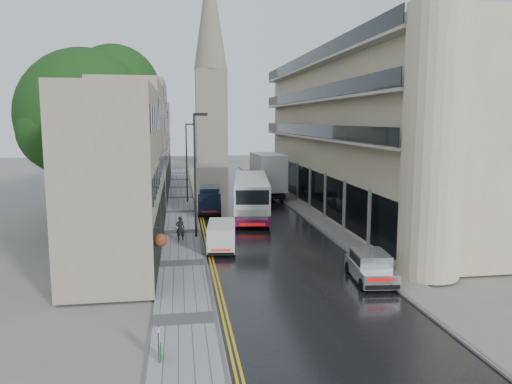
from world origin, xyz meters
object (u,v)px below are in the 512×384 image
object	(u,v)px
estate_sign	(159,345)
white_lorry	(259,178)
lamp_post_near	(195,176)
cream_bus	(236,203)
tree_far	(114,142)
silver_hatchback	(362,275)
lamp_post_far	(187,163)
white_van	(208,242)
navy_van	(199,202)
pedestrian	(180,228)
tree_near	(87,140)

from	to	relation	value
estate_sign	white_lorry	bearing A→B (deg)	74.57
lamp_post_near	cream_bus	bearing A→B (deg)	64.22
tree_far	white_lorry	distance (m)	14.89
silver_hatchback	lamp_post_far	world-z (taller)	lamp_post_far
white_lorry	silver_hatchback	world-z (taller)	white_lorry
lamp_post_far	white_lorry	bearing A→B (deg)	-7.65
white_van	tree_far	bearing A→B (deg)	117.58
silver_hatchback	navy_van	world-z (taller)	navy_van
navy_van	pedestrian	distance (m)	9.21
cream_bus	white_lorry	distance (m)	11.92
cream_bus	lamp_post_far	size ratio (longest dim) A/B	1.57
white_van	lamp_post_far	bearing A→B (deg)	99.02
navy_van	lamp_post_near	bearing A→B (deg)	-89.21
white_van	estate_sign	distance (m)	13.63
lamp_post_near	estate_sign	xyz separation A→B (m)	(-1.92, -18.25, -3.82)
white_van	pedestrian	xyz separation A→B (m)	(-1.69, 3.98, 0.02)
white_lorry	estate_sign	size ratio (longest dim) A/B	8.86
silver_hatchback	estate_sign	distance (m)	11.31
lamp_post_far	navy_van	bearing A→B (deg)	-94.18
pedestrian	estate_sign	size ratio (longest dim) A/B	1.61
tree_far	white_lorry	size ratio (longest dim) A/B	1.37
white_van	lamp_post_far	xyz separation A→B (m)	(-0.92, 20.22, 3.11)
pedestrian	lamp_post_far	size ratio (longest dim) A/B	0.21
estate_sign	white_van	bearing A→B (deg)	78.76
tree_near	white_lorry	bearing A→B (deg)	42.04
white_lorry	white_van	xyz separation A→B (m)	(-6.47, -20.70, -1.48)
tree_near	tree_far	xyz separation A→B (m)	(0.30, 13.00, -0.72)
white_lorry	pedestrian	distance (m)	18.66
tree_near	navy_van	world-z (taller)	tree_near
white_lorry	white_van	world-z (taller)	white_lorry
lamp_post_far	estate_sign	size ratio (longest dim) A/B	7.62
white_lorry	estate_sign	xyz separation A→B (m)	(-8.97, -34.09, -1.78)
white_lorry	silver_hatchback	bearing A→B (deg)	-91.13
white_lorry	pedestrian	size ratio (longest dim) A/B	5.49
silver_hatchback	tree_near	bearing A→B (deg)	141.44
cream_bus	pedestrian	xyz separation A→B (m)	(-4.48, -5.40, -0.75)
cream_bus	white_van	distance (m)	9.82
tree_near	white_van	world-z (taller)	tree_near
white_lorry	silver_hatchback	xyz separation A→B (m)	(0.66, -28.17, -1.62)
white_van	navy_van	bearing A→B (deg)	96.50
white_lorry	lamp_post_far	bearing A→B (deg)	-178.80
tree_near	estate_sign	distance (m)	22.52
cream_bus	white_van	size ratio (longest dim) A/B	3.07
tree_far	white_van	world-z (taller)	tree_far
cream_bus	pedestrian	world-z (taller)	cream_bus
tree_far	pedestrian	size ratio (longest dim) A/B	7.51
pedestrian	estate_sign	world-z (taller)	pedestrian
silver_hatchback	white_van	distance (m)	10.33
silver_hatchback	navy_van	size ratio (longest dim) A/B	0.85
silver_hatchback	navy_van	bearing A→B (deg)	114.86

